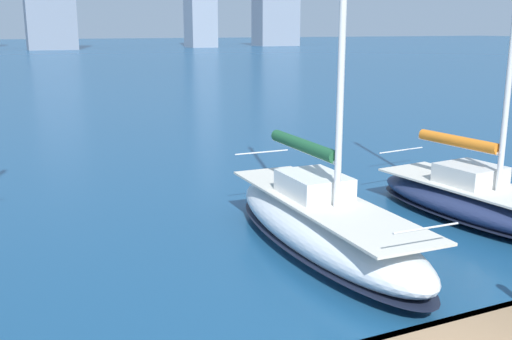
{
  "coord_description": "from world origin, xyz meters",
  "views": [
    {
      "loc": [
        6.01,
        5.73,
        5.45
      ],
      "look_at": [
        0.25,
        -6.59,
        2.2
      ],
      "focal_mm": 42.0,
      "sensor_mm": 36.0,
      "label": 1
    }
  ],
  "objects": [
    {
      "name": "sailboat_orange",
      "position": [
        -6.89,
        -6.59,
        0.62
      ],
      "size": [
        3.24,
        7.56,
        11.14
      ],
      "color": "navy",
      "rests_on": "ground"
    },
    {
      "name": "sailboat_forest",
      "position": [
        -1.43,
        -6.32,
        0.77
      ],
      "size": [
        2.54,
        8.4,
        12.47
      ],
      "color": "silver",
      "rests_on": "ground"
    }
  ]
}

